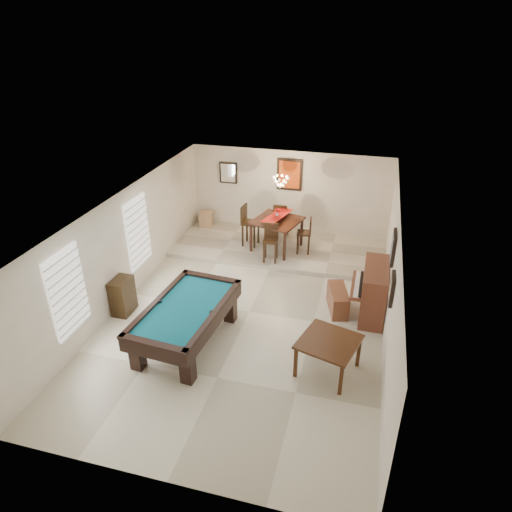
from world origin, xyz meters
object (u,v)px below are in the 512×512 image
at_px(upright_piano, 367,290).
at_px(dining_chair_south, 270,243).
at_px(apothecary_chest, 123,296).
at_px(corner_bench, 206,219).
at_px(dining_chair_north, 281,220).
at_px(dining_chair_west, 251,226).
at_px(dining_table, 277,232).
at_px(piano_bench, 338,300).
at_px(flower_vase, 277,212).
at_px(dining_chair_east, 304,236).
at_px(square_table, 328,356).
at_px(chandelier, 281,178).
at_px(pool_table, 187,325).

xyz_separation_m(upright_piano, dining_chair_south, (-2.63, 1.69, 0.04)).
relative_size(apothecary_chest, corner_bench, 1.80).
height_order(dining_chair_north, dining_chair_west, dining_chair_west).
bearing_deg(dining_table, corner_bench, 157.87).
relative_size(piano_bench, dining_table, 0.79).
xyz_separation_m(flower_vase, dining_chair_north, (-0.04, 0.77, -0.57)).
height_order(piano_bench, dining_chair_east, dining_chair_east).
height_order(upright_piano, corner_bench, upright_piano).
xyz_separation_m(apothecary_chest, corner_bench, (0.21, 4.86, -0.09)).
height_order(square_table, upright_piano, upright_piano).
relative_size(dining_chair_south, chandelier, 1.74).
height_order(piano_bench, dining_table, dining_table).
xyz_separation_m(pool_table, square_table, (2.91, -0.13, -0.07)).
xyz_separation_m(upright_piano, flower_vase, (-2.63, 2.46, 0.63)).
bearing_deg(dining_table, apothecary_chest, -125.37).
relative_size(apothecary_chest, chandelier, 1.43).
bearing_deg(pool_table, piano_bench, 39.40).
bearing_deg(dining_table, upright_piano, -42.99).
distance_m(apothecary_chest, dining_table, 4.71).
bearing_deg(chandelier, flower_vase, -121.11).
xyz_separation_m(dining_table, dining_chair_north, (-0.04, 0.77, 0.04)).
relative_size(dining_table, dining_chair_east, 1.19).
distance_m(upright_piano, dining_chair_west, 4.23).
height_order(flower_vase, corner_bench, flower_vase).
distance_m(square_table, dining_chair_east, 4.75).
distance_m(pool_table, dining_chair_west, 4.54).
bearing_deg(chandelier, corner_bench, 160.19).
bearing_deg(dining_chair_north, apothecary_chest, 59.48).
xyz_separation_m(square_table, dining_chair_east, (-1.24, 4.58, 0.28)).
bearing_deg(flower_vase, dining_chair_east, -2.71).
distance_m(upright_piano, apothecary_chest, 5.53).
relative_size(dining_chair_south, dining_chair_east, 1.02).
bearing_deg(dining_chair_north, pool_table, 80.54).
height_order(corner_bench, chandelier, chandelier).
distance_m(pool_table, square_table, 2.92).
distance_m(piano_bench, corner_bench, 5.73).
xyz_separation_m(square_table, upright_piano, (0.61, 2.16, 0.24)).
height_order(dining_chair_west, chandelier, chandelier).
height_order(pool_table, dining_chair_east, dining_chair_east).
xyz_separation_m(flower_vase, chandelier, (0.06, 0.10, 0.96)).
distance_m(dining_chair_north, dining_chair_west, 1.04).
height_order(upright_piano, dining_chair_east, upright_piano).
distance_m(apothecary_chest, chandelier, 5.13).
relative_size(upright_piano, corner_bench, 3.02).
xyz_separation_m(pool_table, corner_bench, (-1.62, 5.51, -0.10)).
distance_m(dining_table, dining_chair_east, 0.78).
relative_size(pool_table, flower_vase, 12.14).
height_order(dining_table, dining_chair_west, dining_chair_west).
height_order(square_table, chandelier, chandelier).
distance_m(dining_chair_south, dining_chair_east, 1.07).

